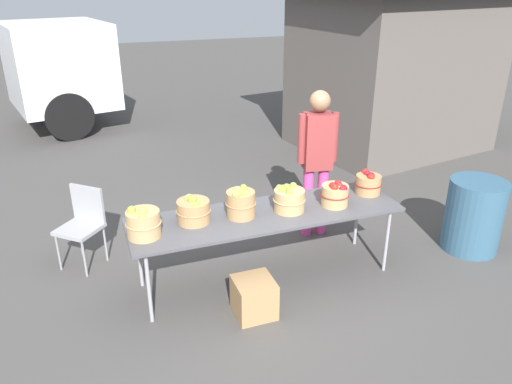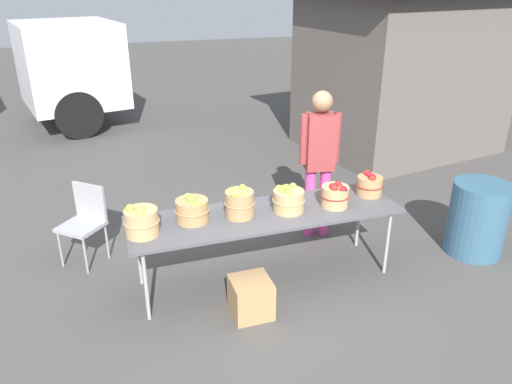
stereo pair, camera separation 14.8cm
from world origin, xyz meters
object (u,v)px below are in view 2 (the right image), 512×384
at_px(apple_basket_red_0, 335,195).
at_px(produce_crate, 251,297).
at_px(apple_basket_green_1, 192,210).
at_px(vendor_adult, 319,154).
at_px(apple_basket_green_2, 239,203).
at_px(apple_basket_green_0, 141,221).
at_px(apple_basket_green_3, 288,200).
at_px(trash_barrel, 477,219).
at_px(market_table, 266,216).
at_px(apple_basket_red_1, 369,185).
at_px(folding_chair, 85,218).

xyz_separation_m(apple_basket_red_0, produce_crate, (-1.03, -0.44, -0.69)).
xyz_separation_m(apple_basket_green_1, vendor_adult, (1.60, 0.64, 0.16)).
distance_m(apple_basket_green_1, apple_basket_green_2, 0.45).
bearing_deg(vendor_adult, apple_basket_green_0, 30.49).
height_order(apple_basket_green_3, trash_barrel, apple_basket_green_3).
height_order(apple_basket_green_0, produce_crate, apple_basket_green_0).
bearing_deg(apple_basket_green_3, market_table, 175.35).
xyz_separation_m(apple_basket_green_2, produce_crate, (-0.06, -0.53, -0.71)).
bearing_deg(market_table, apple_basket_green_0, -177.14).
xyz_separation_m(apple_basket_green_2, apple_basket_green_3, (0.49, -0.04, -0.02)).
relative_size(apple_basket_green_0, apple_basket_red_1, 1.11).
xyz_separation_m(vendor_adult, produce_crate, (-1.21, -1.22, -0.85)).
bearing_deg(apple_basket_green_3, apple_basket_green_1, 175.09).
relative_size(apple_basket_green_0, apple_basket_green_2, 1.03).
xyz_separation_m(apple_basket_red_1, produce_crate, (-1.51, -0.59, -0.68)).
height_order(apple_basket_green_1, apple_basket_red_1, apple_basket_green_1).
distance_m(apple_basket_green_0, apple_basket_green_1, 0.50).
distance_m(apple_basket_green_2, produce_crate, 0.89).
distance_m(apple_basket_green_2, trash_barrel, 2.73).
relative_size(apple_basket_green_1, folding_chair, 0.38).
height_order(apple_basket_green_0, apple_basket_green_2, apple_basket_green_2).
xyz_separation_m(apple_basket_green_1, apple_basket_green_2, (0.45, -0.04, 0.02)).
relative_size(apple_basket_green_0, apple_basket_red_0, 1.09).
relative_size(apple_basket_green_0, produce_crate, 0.89).
bearing_deg(trash_barrel, apple_basket_green_0, 177.30).
relative_size(trash_barrel, produce_crate, 2.31).
bearing_deg(trash_barrel, apple_basket_red_0, 174.67).
bearing_deg(apple_basket_green_3, vendor_adult, 47.33).
bearing_deg(folding_chair, produce_crate, -4.32).
bearing_deg(apple_basket_red_0, apple_basket_green_1, 174.64).
distance_m(apple_basket_red_0, vendor_adult, 0.81).
height_order(apple_basket_green_1, vendor_adult, vendor_adult).
xyz_separation_m(apple_basket_green_1, apple_basket_red_1, (1.90, 0.01, -0.01)).
distance_m(apple_basket_green_1, trash_barrel, 3.17).
distance_m(trash_barrel, produce_crate, 2.76).
relative_size(apple_basket_green_1, apple_basket_red_1, 1.15).
bearing_deg(vendor_adult, folding_chair, 4.77).
height_order(market_table, apple_basket_red_1, apple_basket_red_1).
bearing_deg(apple_basket_green_1, apple_basket_green_0, -165.82).
height_order(apple_basket_red_0, folding_chair, apple_basket_red_0).
bearing_deg(apple_basket_green_3, trash_barrel, -5.53).
height_order(folding_chair, trash_barrel, folding_chair).
bearing_deg(apple_basket_red_1, produce_crate, -158.64).
relative_size(apple_basket_green_3, vendor_adult, 0.18).
distance_m(market_table, apple_basket_green_3, 0.28).
height_order(folding_chair, produce_crate, folding_chair).
xyz_separation_m(apple_basket_green_3, apple_basket_red_1, (0.96, 0.09, -0.01)).
height_order(apple_basket_red_1, trash_barrel, apple_basket_red_1).
xyz_separation_m(apple_basket_green_2, vendor_adult, (1.15, 0.68, 0.14)).
bearing_deg(produce_crate, apple_basket_green_3, 42.17).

